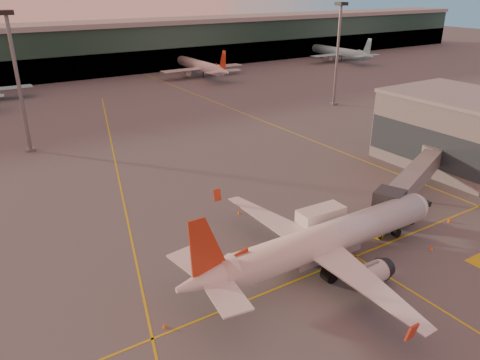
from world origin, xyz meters
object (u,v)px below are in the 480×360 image
gpu_cart (379,231)px  pushback_tug (400,219)px  main_airplane (322,242)px  catering_truck (321,223)px

gpu_cart → pushback_tug: (4.86, 0.62, 0.10)m
main_airplane → pushback_tug: 16.54m
main_airplane → pushback_tug: size_ratio=9.39×
catering_truck → pushback_tug: catering_truck is taller
main_airplane → gpu_cart: size_ratio=13.51×
main_airplane → pushback_tug: main_airplane is taller
main_airplane → gpu_cart: (11.31, 1.63, -2.79)m
main_airplane → gpu_cart: main_airplane is taller
catering_truck → gpu_cart: bearing=-18.6°
main_airplane → gpu_cart: bearing=8.4°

